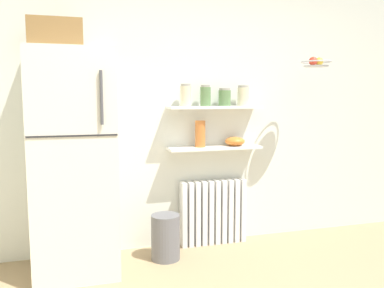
# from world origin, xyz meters

# --- Properties ---
(back_wall) EXTENTS (7.04, 0.10, 2.60)m
(back_wall) POSITION_xyz_m (0.00, 2.05, 1.30)
(back_wall) COLOR silver
(back_wall) RESTS_ON ground_plane
(refrigerator) EXTENTS (0.66, 0.71, 2.05)m
(refrigerator) POSITION_xyz_m (-1.18, 1.66, 0.97)
(refrigerator) COLOR silver
(refrigerator) RESTS_ON ground_plane
(radiator) EXTENTS (0.66, 0.12, 0.64)m
(radiator) POSITION_xyz_m (0.13, 1.92, 0.32)
(radiator) COLOR white
(radiator) RESTS_ON ground_plane
(wall_shelf_lower) EXTENTS (0.92, 0.22, 0.02)m
(wall_shelf_lower) POSITION_xyz_m (0.13, 1.89, 0.97)
(wall_shelf_lower) COLOR white
(wall_shelf_upper) EXTENTS (0.92, 0.22, 0.02)m
(wall_shelf_upper) POSITION_xyz_m (0.13, 1.89, 1.36)
(wall_shelf_upper) COLOR white
(storage_jar_0) EXTENTS (0.10, 0.10, 0.21)m
(storage_jar_0) POSITION_xyz_m (-0.16, 1.89, 1.47)
(storage_jar_0) COLOR beige
(storage_jar_0) RESTS_ON wall_shelf_upper
(storage_jar_1) EXTENTS (0.10, 0.10, 0.20)m
(storage_jar_1) POSITION_xyz_m (0.04, 1.89, 1.47)
(storage_jar_1) COLOR #5B7F4C
(storage_jar_1) RESTS_ON wall_shelf_upper
(storage_jar_2) EXTENTS (0.12, 0.12, 0.17)m
(storage_jar_2) POSITION_xyz_m (0.23, 1.89, 1.46)
(storage_jar_2) COLOR #5B7F4C
(storage_jar_2) RESTS_ON wall_shelf_upper
(storage_jar_3) EXTENTS (0.11, 0.11, 0.20)m
(storage_jar_3) POSITION_xyz_m (0.42, 1.89, 1.47)
(storage_jar_3) COLOR beige
(storage_jar_3) RESTS_ON wall_shelf_upper
(vase) EXTENTS (0.10, 0.10, 0.26)m
(vase) POSITION_xyz_m (-0.02, 1.89, 1.11)
(vase) COLOR #CC7033
(vase) RESTS_ON wall_shelf_lower
(shelf_bowl) EXTENTS (0.20, 0.20, 0.09)m
(shelf_bowl) POSITION_xyz_m (0.34, 1.89, 1.03)
(shelf_bowl) COLOR orange
(shelf_bowl) RESTS_ON wall_shelf_lower
(trash_bin) EXTENTS (0.26, 0.26, 0.41)m
(trash_bin) POSITION_xyz_m (-0.41, 1.67, 0.20)
(trash_bin) COLOR slate
(trash_bin) RESTS_ON ground_plane
(hanging_fruit_basket) EXTENTS (0.28, 0.28, 0.09)m
(hanging_fruit_basket) POSITION_xyz_m (1.04, 1.61, 1.78)
(hanging_fruit_basket) COLOR #B2B2B7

